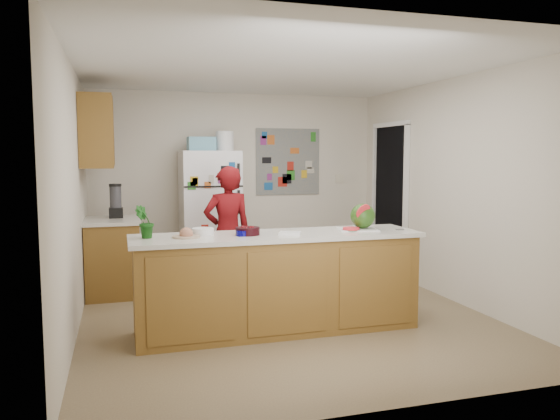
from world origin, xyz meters
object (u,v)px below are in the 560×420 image
object	(u,v)px
person	(228,233)
watermelon	(363,216)
refrigerator	(210,215)
cherry_bowl	(248,231)

from	to	relation	value
person	watermelon	size ratio (longest dim) A/B	6.30
watermelon	person	bearing A→B (deg)	131.67
refrigerator	person	world-z (taller)	refrigerator
refrigerator	cherry_bowl	distance (m)	2.38
person	cherry_bowl	distance (m)	1.29
refrigerator	person	bearing A→B (deg)	-88.72
person	cherry_bowl	size ratio (longest dim) A/B	6.93
refrigerator	person	xyz separation A→B (m)	(0.02, -1.11, -0.09)
refrigerator	cherry_bowl	world-z (taller)	refrigerator
watermelon	refrigerator	bearing A→B (deg)	115.64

